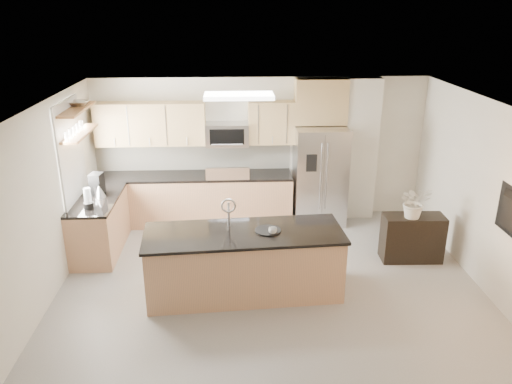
{
  "coord_description": "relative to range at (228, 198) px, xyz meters",
  "views": [
    {
      "loc": [
        -0.5,
        -5.6,
        3.81
      ],
      "look_at": [
        -0.17,
        1.3,
        1.19
      ],
      "focal_mm": 35.0,
      "sensor_mm": 36.0,
      "label": 1
    }
  ],
  "objects": [
    {
      "name": "floor",
      "position": [
        0.6,
        -2.92,
        -0.47
      ],
      "size": [
        6.5,
        6.5,
        0.0
      ],
      "primitive_type": "plane",
      "color": "#999591",
      "rests_on": "ground"
    },
    {
      "name": "ceiling",
      "position": [
        0.6,
        -2.92,
        2.13
      ],
      "size": [
        6.0,
        6.5,
        0.02
      ],
      "primitive_type": "cube",
      "color": "silver",
      "rests_on": "wall_back"
    },
    {
      "name": "wall_back",
      "position": [
        0.6,
        0.33,
        0.83
      ],
      "size": [
        6.0,
        0.02,
        2.6
      ],
      "primitive_type": "cube",
      "color": "silver",
      "rests_on": "floor"
    },
    {
      "name": "wall_left",
      "position": [
        -2.4,
        -2.92,
        0.83
      ],
      "size": [
        0.02,
        6.5,
        2.6
      ],
      "primitive_type": "cube",
      "color": "silver",
      "rests_on": "floor"
    },
    {
      "name": "wall_right",
      "position": [
        3.6,
        -2.92,
        0.83
      ],
      "size": [
        0.02,
        6.5,
        2.6
      ],
      "primitive_type": "cube",
      "color": "silver",
      "rests_on": "floor"
    },
    {
      "name": "back_counter",
      "position": [
        -0.63,
        0.01,
        -0.0
      ],
      "size": [
        3.55,
        0.66,
        1.44
      ],
      "color": "tan",
      "rests_on": "floor"
    },
    {
      "name": "left_counter",
      "position": [
        -2.07,
        -1.07,
        -0.01
      ],
      "size": [
        0.66,
        1.5,
        0.92
      ],
      "color": "tan",
      "rests_on": "floor"
    },
    {
      "name": "range",
      "position": [
        0.0,
        0.0,
        0.0
      ],
      "size": [
        0.76,
        0.64,
        1.14
      ],
      "color": "black",
      "rests_on": "floor"
    },
    {
      "name": "upper_cabinets",
      "position": [
        -0.7,
        0.16,
        1.35
      ],
      "size": [
        3.5,
        0.33,
        0.75
      ],
      "color": "tan",
      "rests_on": "wall_back"
    },
    {
      "name": "microwave",
      "position": [
        0.0,
        0.12,
        1.16
      ],
      "size": [
        0.76,
        0.4,
        0.4
      ],
      "color": "#B4B4B6",
      "rests_on": "upper_cabinets"
    },
    {
      "name": "refrigerator",
      "position": [
        1.66,
        -0.05,
        0.42
      ],
      "size": [
        0.92,
        0.78,
        1.78
      ],
      "color": "#B4B4B6",
      "rests_on": "floor"
    },
    {
      "name": "partition_column",
      "position": [
        2.42,
        0.18,
        0.83
      ],
      "size": [
        0.6,
        0.3,
        2.6
      ],
      "primitive_type": "cube",
      "color": "beige",
      "rests_on": "floor"
    },
    {
      "name": "window",
      "position": [
        -2.38,
        -1.07,
        1.18
      ],
      "size": [
        0.04,
        1.15,
        1.65
      ],
      "color": "white",
      "rests_on": "wall_left"
    },
    {
      "name": "shelf_lower",
      "position": [
        -2.25,
        -0.97,
        1.48
      ],
      "size": [
        0.3,
        1.2,
        0.04
      ],
      "primitive_type": "cube",
      "color": "brown",
      "rests_on": "wall_left"
    },
    {
      "name": "shelf_upper",
      "position": [
        -2.25,
        -0.97,
        1.85
      ],
      "size": [
        0.3,
        1.2,
        0.04
      ],
      "primitive_type": "cube",
      "color": "brown",
      "rests_on": "wall_left"
    },
    {
      "name": "ceiling_fixture",
      "position": [
        0.2,
        -1.32,
        2.09
      ],
      "size": [
        1.0,
        0.5,
        0.06
      ],
      "primitive_type": "cube",
      "color": "white",
      "rests_on": "ceiling"
    },
    {
      "name": "island",
      "position": [
        0.23,
        -2.45,
        -0.01
      ],
      "size": [
        2.75,
        1.15,
        1.35
      ],
      "rotation": [
        0.0,
        0.0,
        0.07
      ],
      "color": "tan",
      "rests_on": "floor"
    },
    {
      "name": "credenza",
      "position": [
        2.88,
        -1.61,
        -0.1
      ],
      "size": [
        0.94,
        0.42,
        0.75
      ],
      "primitive_type": "cube",
      "rotation": [
        0.0,
        0.0,
        -0.03
      ],
      "color": "black",
      "rests_on": "floor"
    },
    {
      "name": "cup",
      "position": [
        0.61,
        -2.52,
        0.5
      ],
      "size": [
        0.15,
        0.15,
        0.09
      ],
      "primitive_type": "imported",
      "rotation": [
        0.0,
        0.0,
        0.4
      ],
      "color": "silver",
      "rests_on": "island"
    },
    {
      "name": "platter",
      "position": [
        0.55,
        -2.44,
        0.47
      ],
      "size": [
        0.38,
        0.38,
        0.02
      ],
      "primitive_type": "cylinder",
      "rotation": [
        0.0,
        0.0,
        -0.09
      ],
      "color": "black",
      "rests_on": "island"
    },
    {
      "name": "blender",
      "position": [
        -2.07,
        -1.5,
        0.59
      ],
      "size": [
        0.14,
        0.14,
        0.33
      ],
      "color": "black",
      "rests_on": "left_counter"
    },
    {
      "name": "kettle",
      "position": [
        -2.02,
        -1.03,
        0.55
      ],
      "size": [
        0.19,
        0.19,
        0.23
      ],
      "color": "#B4B4B6",
      "rests_on": "left_counter"
    },
    {
      "name": "coffee_maker",
      "position": [
        -2.09,
        -0.88,
        0.61
      ],
      "size": [
        0.21,
        0.25,
        0.35
      ],
      "color": "black",
      "rests_on": "left_counter"
    },
    {
      "name": "bowl",
      "position": [
        -2.25,
        -0.79,
        1.91
      ],
      "size": [
        0.47,
        0.47,
        0.09
      ],
      "primitive_type": "imported",
      "rotation": [
        0.0,
        0.0,
        -0.24
      ],
      "color": "#B4B4B6",
      "rests_on": "shelf_upper"
    },
    {
      "name": "flower_vase",
      "position": [
        2.83,
        -1.67,
        0.66
      ],
      "size": [
        0.7,
        0.61,
        0.77
      ],
      "primitive_type": "imported",
      "rotation": [
        0.0,
        0.0,
        0.01
      ],
      "color": "beige",
      "rests_on": "credenza"
    }
  ]
}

